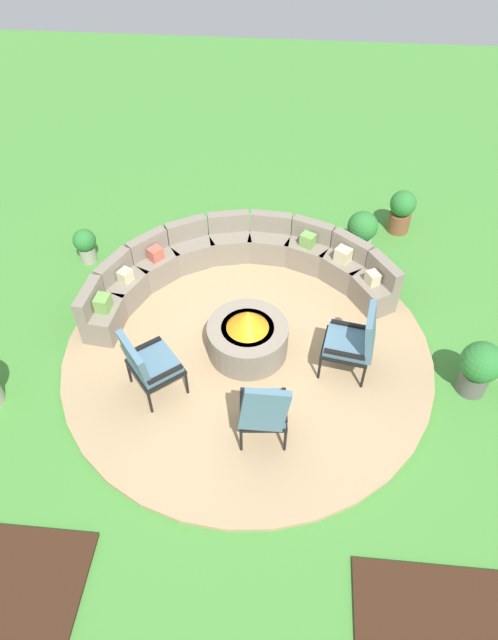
{
  "coord_description": "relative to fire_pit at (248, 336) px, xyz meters",
  "views": [
    {
      "loc": [
        0.47,
        -4.88,
        5.73
      ],
      "look_at": [
        0.0,
        0.2,
        0.45
      ],
      "focal_mm": 30.73,
      "sensor_mm": 36.0,
      "label": 1
    }
  ],
  "objects": [
    {
      "name": "ground_plane",
      "position": [
        0.0,
        0.0,
        -0.35
      ],
      "size": [
        24.0,
        24.0,
        0.0
      ],
      "primitive_type": "plane",
      "color": "#478C38"
    },
    {
      "name": "patio_circle",
      "position": [
        0.0,
        0.0,
        -0.32
      ],
      "size": [
        5.01,
        5.01,
        0.06
      ],
      "primitive_type": "cylinder",
      "color": "tan",
      "rests_on": "ground_plane"
    },
    {
      "name": "fire_pit",
      "position": [
        0.0,
        0.0,
        0.0
      ],
      "size": [
        1.08,
        1.08,
        0.74
      ],
      "color": "gray",
      "rests_on": "patio_circle"
    },
    {
      "name": "curved_stone_bench",
      "position": [
        -0.34,
        1.42,
        0.01
      ],
      "size": [
        4.37,
        2.42,
        0.73
      ],
      "color": "gray",
      "rests_on": "patio_circle"
    },
    {
      "name": "lounge_chair_front_left",
      "position": [
        -1.14,
        -0.78,
        0.25
      ],
      "size": [
        0.81,
        0.85,
        1.03
      ],
      "rotation": [
        0.0,
        0.0,
        5.41
      ],
      "color": "black",
      "rests_on": "patio_circle"
    },
    {
      "name": "lounge_chair_front_right",
      "position": [
        0.31,
        -1.35,
        0.28
      ],
      "size": [
        0.61,
        0.59,
        1.12
      ],
      "rotation": [
        0.0,
        0.0,
        6.37
      ],
      "color": "black",
      "rests_on": "patio_circle"
    },
    {
      "name": "lounge_chair_back_left",
      "position": [
        1.38,
        -0.18,
        0.26
      ],
      "size": [
        0.72,
        0.67,
        1.06
      ],
      "rotation": [
        0.0,
        0.0,
        7.68
      ],
      "color": "black",
      "rests_on": "patio_circle"
    },
    {
      "name": "potted_plant_0",
      "position": [
        1.61,
        2.36,
        0.07
      ],
      "size": [
        0.48,
        0.48,
        0.76
      ],
      "color": "#A89E8E",
      "rests_on": "ground_plane"
    },
    {
      "name": "potted_plant_2",
      "position": [
        2.93,
        -0.34,
        0.1
      ],
      "size": [
        0.52,
        0.52,
        0.8
      ],
      "color": "#605B56",
      "rests_on": "ground_plane"
    },
    {
      "name": "potted_plant_3",
      "position": [
        2.31,
        3.03,
        0.06
      ],
      "size": [
        0.43,
        0.43,
        0.76
      ],
      "color": "brown",
      "rests_on": "ground_plane"
    },
    {
      "name": "potted_plant_4",
      "position": [
        -2.76,
        1.75,
        -0.02
      ],
      "size": [
        0.36,
        0.36,
        0.58
      ],
      "color": "#A89E8E",
      "rests_on": "ground_plane"
    }
  ]
}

